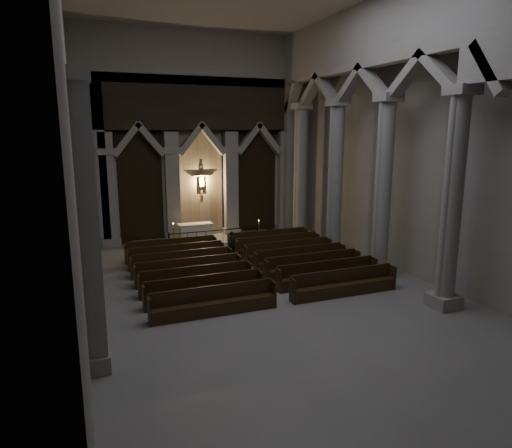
# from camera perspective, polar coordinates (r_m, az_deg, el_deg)

# --- Properties ---
(room) EXTENTS (24.00, 24.10, 12.00)m
(room) POSITION_cam_1_polar(r_m,az_deg,el_deg) (16.49, 3.59, 15.43)
(room) COLOR gray
(room) RESTS_ON ground
(sanctuary_wall) EXTENTS (14.00, 0.77, 12.00)m
(sanctuary_wall) POSITION_cam_1_polar(r_m,az_deg,el_deg) (27.36, -6.90, 11.84)
(sanctuary_wall) COLOR #98958E
(sanctuary_wall) RESTS_ON ground
(right_arcade) EXTENTS (1.00, 24.00, 12.00)m
(right_arcade) POSITION_cam_1_polar(r_m,az_deg,el_deg) (20.51, 16.50, 14.90)
(right_arcade) COLOR #98958E
(right_arcade) RESTS_ON ground
(left_pilasters) EXTENTS (0.60, 13.00, 8.03)m
(left_pilasters) POSITION_cam_1_polar(r_m,az_deg,el_deg) (18.62, -20.68, 2.88)
(left_pilasters) COLOR #98958E
(left_pilasters) RESTS_ON ground
(sanctuary_step) EXTENTS (8.50, 2.60, 0.15)m
(sanctuary_step) POSITION_cam_1_polar(r_m,az_deg,el_deg) (27.24, -6.07, -2.03)
(sanctuary_step) COLOR #98958E
(sanctuary_step) RESTS_ON ground
(altar) EXTENTS (1.98, 0.79, 1.01)m
(altar) POSITION_cam_1_polar(r_m,az_deg,el_deg) (26.89, -7.59, -0.97)
(altar) COLOR silver
(altar) RESTS_ON sanctuary_step
(altar_rail) EXTENTS (5.21, 0.09, 1.02)m
(altar_rail) POSITION_cam_1_polar(r_m,az_deg,el_deg) (25.71, -5.22, -1.46)
(altar_rail) COLOR black
(altar_rail) RESTS_ON ground
(candle_stand_left) EXTENTS (0.27, 0.27, 1.59)m
(candle_stand_left) POSITION_cam_1_polar(r_m,az_deg,el_deg) (25.16, -10.22, -2.47)
(candle_stand_left) COLOR olive
(candle_stand_left) RESTS_ON ground
(candle_stand_right) EXTENTS (0.24, 0.24, 1.43)m
(candle_stand_right) POSITION_cam_1_polar(r_m,az_deg,el_deg) (26.39, 0.36, -1.71)
(candle_stand_right) COLOR olive
(candle_stand_right) RESTS_ON ground
(pews) EXTENTS (10.06, 8.26, 1.04)m
(pews) POSITION_cam_1_polar(r_m,az_deg,el_deg) (20.95, -1.11, -5.46)
(pews) COLOR black
(pews) RESTS_ON ground
(worshipper) EXTENTS (0.52, 0.41, 1.26)m
(worshipper) POSITION_cam_1_polar(r_m,az_deg,el_deg) (24.18, -3.01, -2.41)
(worshipper) COLOR black
(worshipper) RESTS_ON ground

